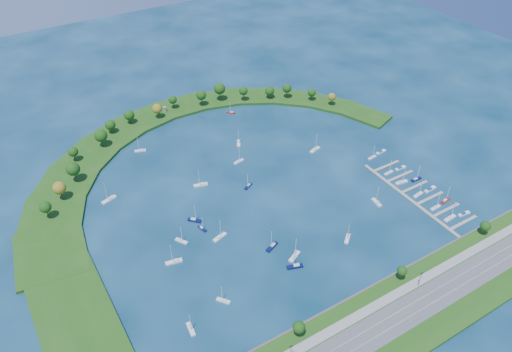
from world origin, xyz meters
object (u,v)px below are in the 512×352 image
moored_boat_13 (272,246)px  docked_boat_2 (436,207)px  moored_boat_4 (295,266)px  docked_boat_10 (372,157)px  moored_boat_10 (181,241)px  moored_boat_5 (191,329)px  moored_boat_18 (315,149)px  docked_boat_11 (381,152)px  docked_boat_5 (430,189)px  moored_boat_2 (109,199)px  docked_boat_9 (400,168)px  docked_boat_7 (416,179)px  docked_boat_8 (389,172)px  docked_boat_6 (402,182)px  moored_boat_6 (201,184)px  moored_boat_7 (174,261)px  dock_system (417,195)px  moored_boat_8 (223,300)px  moored_boat_3 (140,150)px  docked_boat_1 (464,214)px  moored_boat_12 (377,202)px  moored_boat_19 (202,228)px  moored_boat_1 (248,186)px  moored_boat_0 (195,220)px  moored_boat_17 (294,256)px  docked_boat_3 (446,200)px  docked_boat_0 (450,218)px  moored_boat_15 (220,237)px  moored_boat_11 (239,143)px  moored_boat_16 (347,238)px  moored_boat_14 (239,161)px

moored_boat_13 → docked_boat_2: 107.13m
moored_boat_4 → docked_boat_10: moored_boat_4 is taller
moored_boat_10 → moored_boat_5: bearing=-51.6°
moored_boat_18 → docked_boat_11: (38.66, -26.55, -0.35)m
moored_boat_4 → docked_boat_5: bearing=-157.0°
moored_boat_2 → docked_boat_9: 193.78m
docked_boat_7 → docked_boat_8: (-10.49, 14.70, -0.02)m
docked_boat_6 → docked_boat_9: (10.47, 11.73, -0.31)m
moored_boat_6 → moored_boat_7: moored_boat_7 is taller
dock_system → moored_boat_8: moored_boat_8 is taller
moored_boat_7 → docked_boat_7: size_ratio=1.20×
moored_boat_6 → moored_boat_10: (-32.21, -40.05, -0.06)m
moored_boat_3 → docked_boat_1: moored_boat_3 is taller
moored_boat_5 → moored_boat_12: moored_boat_12 is taller
docked_boat_7 → moored_boat_19: bearing=168.5°
moored_boat_13 → moored_boat_8: bearing=2.1°
docked_boat_8 → docked_boat_9: bearing=-6.3°
moored_boat_13 → docked_boat_6: (104.21, 4.56, -0.01)m
moored_boat_1 → docked_boat_11: 101.77m
moored_boat_0 → moored_boat_17: (34.29, -55.24, 0.04)m
moored_boat_18 → docked_boat_7: (36.80, -62.24, -0.07)m
moored_boat_7 → docked_boat_3: size_ratio=1.21×
docked_boat_0 → docked_boat_7: size_ratio=1.13×
moored_boat_4 → docked_boat_10: size_ratio=1.26×
moored_boat_0 → docked_boat_9: 144.91m
moored_boat_3 → moored_boat_10: 98.41m
moored_boat_7 → moored_boat_13: size_ratio=1.05×
moored_boat_15 → docked_boat_8: bearing=-18.8°
moored_boat_11 → moored_boat_16: size_ratio=1.03×
moored_boat_4 → moored_boat_5: moored_boat_4 is taller
moored_boat_1 → moored_boat_4: size_ratio=0.81×
docked_boat_6 → moored_boat_6: bearing=157.3°
moored_boat_12 → docked_boat_10: size_ratio=1.18×
moored_boat_2 → docked_boat_5: 205.08m
moored_boat_18 → docked_boat_7: bearing=-75.0°
moored_boat_2 → docked_boat_0: moored_boat_2 is taller
moored_boat_2 → docked_boat_5: moored_boat_2 is taller
moored_boat_3 → moored_boat_10: bearing=103.3°
moored_boat_5 → docked_boat_6: (166.79, 29.89, 0.02)m
moored_boat_10 → moored_boat_13: 51.94m
dock_system → moored_boat_14: 120.25m
moored_boat_16 → docked_boat_7: size_ratio=1.03×
docked_boat_3 → moored_boat_12: bearing=141.3°
moored_boat_4 → docked_boat_1: bearing=-170.9°
moored_boat_7 → docked_boat_8: size_ratio=1.29×
moored_boat_5 → docked_boat_11: 189.89m
moored_boat_12 → moored_boat_8: bearing=105.7°
moored_boat_0 → moored_boat_1: (43.92, 11.09, -0.05)m
moored_boat_15 → moored_boat_1: bearing=23.5°
docked_boat_2 → docked_boat_5: 17.70m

